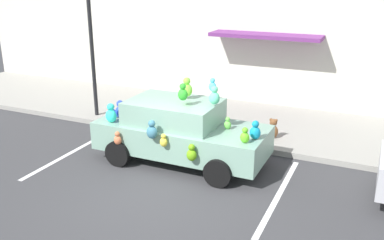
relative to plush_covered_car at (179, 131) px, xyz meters
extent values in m
plane|color=#38383A|center=(0.33, -1.68, -0.81)|extent=(60.00, 60.00, 0.00)
cube|color=gray|center=(0.33, 3.32, -0.73)|extent=(24.00, 4.00, 0.15)
cube|color=beige|center=(0.33, 5.47, 2.39)|extent=(24.00, 0.30, 6.40)
cube|color=#6A2D72|center=(0.72, 4.92, 1.74)|extent=(3.60, 1.10, 0.12)
cube|color=silver|center=(2.67, -0.68, -0.80)|extent=(0.12, 3.60, 0.01)
cube|color=silver|center=(-2.81, -0.68, -0.80)|extent=(0.12, 3.60, 0.01)
cube|color=#7BA48F|center=(0.06, 0.01, -0.16)|extent=(4.17, 1.71, 0.68)
cube|color=#7BA48F|center=(-0.15, 0.01, 0.46)|extent=(2.17, 1.51, 0.56)
cylinder|color=black|center=(1.35, 0.87, -0.49)|extent=(0.64, 0.22, 0.64)
cylinder|color=black|center=(1.35, -0.85, -0.49)|extent=(0.64, 0.22, 0.64)
cylinder|color=black|center=(-1.23, 0.87, -0.49)|extent=(0.64, 0.22, 0.64)
cylinder|color=black|center=(-1.23, -0.85, -0.49)|extent=(0.64, 0.22, 0.64)
ellipsoid|color=#62B3E4|center=(-0.88, 0.07, 0.32)|extent=(0.24, 0.20, 0.28)
sphere|color=#62B3E4|center=(-0.88, 0.07, 0.52)|extent=(0.15, 0.15, 0.15)
ellipsoid|color=#54D1F1|center=(0.63, 0.54, 1.05)|extent=(0.19, 0.16, 0.23)
sphere|color=#54D1F1|center=(0.63, 0.54, 1.20)|extent=(0.12, 0.12, 0.12)
ellipsoid|color=#62A715|center=(0.76, -0.94, -0.14)|extent=(0.23, 0.19, 0.27)
sphere|color=#62A715|center=(0.76, -0.94, 0.05)|extent=(0.15, 0.15, 0.15)
ellipsoid|color=#86EC3D|center=(0.07, 0.30, 0.96)|extent=(0.27, 0.22, 0.32)
sphere|color=#86EC3D|center=(0.07, 0.30, 1.18)|extent=(0.17, 0.17, 0.17)
ellipsoid|color=teal|center=(-0.22, -0.95, 0.25)|extent=(0.26, 0.21, 0.30)
sphere|color=teal|center=(-0.22, -0.95, 0.45)|extent=(0.16, 0.16, 0.16)
ellipsoid|color=#5BD6A0|center=(0.92, -0.05, 0.95)|extent=(0.25, 0.21, 0.30)
sphere|color=#5BD6A0|center=(0.92, -0.05, 1.15)|extent=(0.16, 0.16, 0.16)
ellipsoid|color=#128BB5|center=(1.96, -0.22, 0.32)|extent=(0.25, 0.20, 0.29)
sphere|color=#128BB5|center=(1.96, -0.22, 0.53)|extent=(0.16, 0.16, 0.16)
ellipsoid|color=#60CF23|center=(1.82, -0.52, 0.30)|extent=(0.20, 0.17, 0.24)
sphere|color=#60CF23|center=(1.82, -0.52, 0.47)|extent=(0.13, 0.13, 0.13)
ellipsoid|color=#CA6B44|center=(-1.17, -0.93, -0.11)|extent=(0.19, 0.16, 0.23)
sphere|color=#CA6B44|center=(-1.17, -0.93, 0.05)|extent=(0.12, 0.12, 0.12)
ellipsoid|color=#32EDDA|center=(-1.57, -0.59, 0.34)|extent=(0.28, 0.23, 0.33)
sphere|color=#32EDDA|center=(-1.57, -0.59, 0.57)|extent=(0.18, 0.18, 0.18)
ellipsoid|color=#6838DA|center=(-0.96, -0.05, 0.32)|extent=(0.25, 0.20, 0.29)
sphere|color=#6838DA|center=(-0.96, -0.05, 0.52)|extent=(0.16, 0.16, 0.16)
ellipsoid|color=green|center=(0.23, -0.27, 1.01)|extent=(0.23, 0.19, 0.28)
sphere|color=green|center=(0.23, -0.27, 1.20)|extent=(0.15, 0.15, 0.15)
ellipsoid|color=blue|center=(-1.52, -0.25, 0.34)|extent=(0.27, 0.22, 0.32)
sphere|color=blue|center=(-1.52, -0.25, 0.56)|extent=(0.17, 0.17, 0.17)
ellipsoid|color=#3059B6|center=(-1.73, -0.30, 0.30)|extent=(0.21, 0.17, 0.25)
sphere|color=#3059B6|center=(-1.73, -0.30, 0.48)|extent=(0.14, 0.14, 0.14)
ellipsoid|color=#68C44B|center=(1.19, 0.14, 0.28)|extent=(0.17, 0.14, 0.20)
sphere|color=#68C44B|center=(1.19, 0.14, 0.42)|extent=(0.11, 0.11, 0.11)
ellipsoid|color=yellow|center=(0.06, -0.92, 0.04)|extent=(0.18, 0.15, 0.21)
sphere|color=yellow|center=(0.06, -0.92, 0.19)|extent=(0.11, 0.11, 0.11)
ellipsoid|color=brown|center=(1.79, 2.16, -0.47)|extent=(0.29, 0.24, 0.36)
sphere|color=brown|center=(1.79, 2.16, -0.22)|extent=(0.21, 0.21, 0.21)
sphere|color=brown|center=(1.72, 2.16, -0.15)|extent=(0.08, 0.08, 0.08)
sphere|color=brown|center=(1.86, 2.16, -0.15)|extent=(0.08, 0.08, 0.08)
cylinder|color=black|center=(-3.85, 1.82, 1.17)|extent=(0.12, 0.12, 3.66)
camera|label=1|loc=(4.34, -8.74, 3.60)|focal=39.92mm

